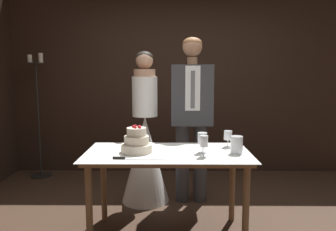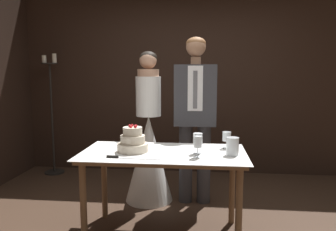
# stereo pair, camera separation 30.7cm
# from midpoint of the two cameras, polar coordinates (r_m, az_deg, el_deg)

# --- Properties ---
(wall_back) EXTENTS (5.07, 0.12, 2.79)m
(wall_back) POSITION_cam_midpoint_polar(r_m,az_deg,el_deg) (4.82, 5.61, 6.65)
(wall_back) COLOR black
(wall_back) RESTS_ON ground_plane
(cake_table) EXTENTS (1.45, 0.77, 0.77)m
(cake_table) POSITION_cam_midpoint_polar(r_m,az_deg,el_deg) (2.93, 2.22, -8.11)
(cake_table) COLOR brown
(cake_table) RESTS_ON ground_plane
(tiered_cake) EXTENTS (0.28, 0.28, 0.24)m
(tiered_cake) POSITION_cam_midpoint_polar(r_m,az_deg,el_deg) (2.91, -3.17, -4.62)
(tiered_cake) COLOR beige
(tiered_cake) RESTS_ON cake_table
(cake_knife) EXTENTS (0.45, 0.05, 0.02)m
(cake_knife) POSITION_cam_midpoint_polar(r_m,az_deg,el_deg) (2.70, -4.64, -7.33)
(cake_knife) COLOR silver
(cake_knife) RESTS_ON cake_table
(wine_glass_near) EXTENTS (0.07, 0.07, 0.18)m
(wine_glass_near) POSITION_cam_midpoint_polar(r_m,az_deg,el_deg) (2.72, 8.44, -4.80)
(wine_glass_near) COLOR silver
(wine_glass_near) RESTS_ON cake_table
(wine_glass_middle) EXTENTS (0.08, 0.08, 0.15)m
(wine_glass_middle) POSITION_cam_midpoint_polar(r_m,az_deg,el_deg) (3.10, 13.01, -3.68)
(wine_glass_middle) COLOR silver
(wine_glass_middle) RESTS_ON cake_table
(wine_glass_far) EXTENTS (0.08, 0.08, 0.18)m
(wine_glass_far) POSITION_cam_midpoint_polar(r_m,az_deg,el_deg) (2.85, 8.31, -4.24)
(wine_glass_far) COLOR silver
(wine_glass_far) RESTS_ON cake_table
(hurricane_candle) EXTENTS (0.11, 0.11, 0.15)m
(hurricane_candle) POSITION_cam_midpoint_polar(r_m,az_deg,el_deg) (2.87, 14.21, -5.33)
(hurricane_candle) COLOR silver
(hurricane_candle) RESTS_ON cake_table
(bride) EXTENTS (0.54, 0.54, 1.70)m
(bride) POSITION_cam_midpoint_polar(r_m,az_deg,el_deg) (3.73, -1.01, -5.63)
(bride) COLOR white
(bride) RESTS_ON ground_plane
(groom) EXTENTS (0.46, 0.25, 1.85)m
(groom) POSITION_cam_midpoint_polar(r_m,az_deg,el_deg) (3.63, 7.19, 0.87)
(groom) COLOR #38383D
(groom) RESTS_ON ground_plane
(candle_stand) EXTENTS (0.28, 0.28, 1.73)m
(candle_stand) POSITION_cam_midpoint_polar(r_m,az_deg,el_deg) (4.94, -17.87, -0.71)
(candle_stand) COLOR black
(candle_stand) RESTS_ON ground_plane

